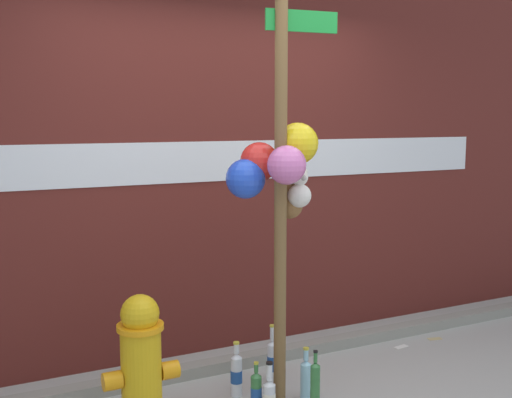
{
  "coord_description": "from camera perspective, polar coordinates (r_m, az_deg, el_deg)",
  "views": [
    {
      "loc": [
        -1.72,
        -2.63,
        1.71
      ],
      "look_at": [
        -0.18,
        0.46,
        1.26
      ],
      "focal_mm": 43.24,
      "sensor_mm": 36.0,
      "label": 1
    }
  ],
  "objects": [
    {
      "name": "building_wall",
      "position": [
        4.52,
        -4.09,
        5.57
      ],
      "size": [
        10.0,
        0.21,
        3.12
      ],
      "color": "#561E19",
      "rests_on": "ground_plane"
    },
    {
      "name": "bottle_3",
      "position": [
        3.74,
        1.24,
        -17.66
      ],
      "size": [
        0.07,
        0.07,
        0.32
      ],
      "color": "silver",
      "rests_on": "ground_plane"
    },
    {
      "name": "memorial_post",
      "position": [
        3.56,
        2.04,
        5.56
      ],
      "size": [
        0.63,
        0.51,
        2.77
      ],
      "color": "brown",
      "rests_on": "ground_plane"
    },
    {
      "name": "bottle_2",
      "position": [
        3.79,
        0.02,
        -17.37
      ],
      "size": [
        0.07,
        0.07,
        0.3
      ],
      "color": "#337038",
      "rests_on": "ground_plane"
    },
    {
      "name": "curb_strip",
      "position": [
        4.41,
        -1.44,
        -14.76
      ],
      "size": [
        8.0,
        0.12,
        0.08
      ],
      "primitive_type": "cube",
      "color": "gray",
      "rests_on": "ground_plane"
    },
    {
      "name": "fire_hydrant",
      "position": [
        3.52,
        -10.58,
        -14.67
      ],
      "size": [
        0.42,
        0.25,
        0.77
      ],
      "color": "gold",
      "rests_on": "ground_plane"
    },
    {
      "name": "litter_1",
      "position": [
        5.12,
        16.21,
        -12.29
      ],
      "size": [
        0.12,
        0.07,
        0.01
      ],
      "primitive_type": "cube",
      "rotation": [
        0.0,
        0.0,
        2.91
      ],
      "color": "tan",
      "rests_on": "ground_plane"
    },
    {
      "name": "bottle_5",
      "position": [
        3.77,
        5.49,
        -16.85
      ],
      "size": [
        0.06,
        0.06,
        0.37
      ],
      "color": "#337038",
      "rests_on": "ground_plane"
    },
    {
      "name": "litter_2",
      "position": [
        4.89,
        13.28,
        -13.14
      ],
      "size": [
        0.12,
        0.06,
        0.01
      ],
      "primitive_type": "cube",
      "rotation": [
        0.0,
        0.0,
        0.13
      ],
      "color": "silver",
      "rests_on": "ground_plane"
    },
    {
      "name": "bottle_1",
      "position": [
        4.14,
        1.52,
        -14.67
      ],
      "size": [
        0.07,
        0.07,
        0.39
      ],
      "color": "silver",
      "rests_on": "ground_plane"
    },
    {
      "name": "bottle_0",
      "position": [
        3.96,
        -1.82,
        -15.84
      ],
      "size": [
        0.07,
        0.07,
        0.34
      ],
      "color": "silver",
      "rests_on": "ground_plane"
    },
    {
      "name": "bottle_4",
      "position": [
        3.92,
        4.62,
        -16.18
      ],
      "size": [
        0.07,
        0.07,
        0.33
      ],
      "color": "#93CCE0",
      "rests_on": "ground_plane"
    }
  ]
}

